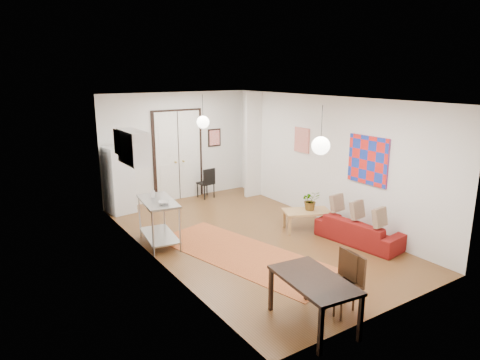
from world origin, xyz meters
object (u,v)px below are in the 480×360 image
dining_table (314,284)px  dining_chair_near (333,275)px  fridge (119,180)px  kitchen_counter (159,216)px  sofa (359,231)px  dining_chair_far (340,278)px  coffee_table (307,213)px  black_side_chair (204,180)px

dining_table → dining_chair_near: size_ratio=1.54×
fridge → kitchen_counter: bearing=-98.0°
sofa → dining_chair_far: bearing=117.6°
coffee_table → dining_table: (-2.41, -2.82, 0.24)m
black_side_chair → sofa: bearing=94.7°
coffee_table → black_side_chair: 3.58m
sofa → fridge: (-3.45, 4.62, 0.57)m
kitchen_counter → dining_chair_near: 3.84m
coffee_table → dining_chair_near: bearing=-124.9°
kitchen_counter → dining_table: bearing=-72.8°
kitchen_counter → dining_chair_near: size_ratio=1.48×
fridge → dining_table: fridge is taller
kitchen_counter → dining_table: (0.63, -3.86, 0.02)m
dining_table → black_side_chair: 6.59m
sofa → coffee_table: bearing=11.4°
dining_chair_far → dining_chair_near: bearing=-173.7°
dining_table → dining_chair_far: (0.60, 0.09, -0.12)m
fridge → dining_chair_far: 6.34m
dining_table → black_side_chair: size_ratio=1.58×
dining_chair_near → dining_chair_far: (0.00, -0.13, 0.00)m
kitchen_counter → dining_table: size_ratio=0.96×
coffee_table → dining_chair_far: size_ratio=1.32×
sofa → dining_chair_near: dining_chair_near is taller
coffee_table → dining_table: 3.72m
dining_chair_near → dining_chair_far: 0.13m
sofa → dining_chair_far: 2.74m
kitchen_counter → fridge: bearing=98.0°
kitchen_counter → dining_chair_near: kitchen_counter is taller
fridge → black_side_chair: 2.42m
coffee_table → dining_table: dining_table is taller
fridge → dining_chair_far: (1.23, -6.21, -0.33)m
fridge → dining_chair_near: fridge is taller
fridge → dining_table: bearing=-92.3°
sofa → dining_table: dining_table is taller
kitchen_counter → fridge: fridge is taller
kitchen_counter → dining_chair_near: bearing=-63.4°
sofa → dining_table: (-2.82, -1.68, 0.36)m
coffee_table → dining_chair_near: (-1.81, -2.60, 0.11)m
coffee_table → dining_chair_far: bearing=-123.5°
coffee_table → dining_table: size_ratio=0.86×
dining_chair_near → dining_chair_far: size_ratio=1.00×
sofa → dining_chair_far: dining_chair_far is taller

